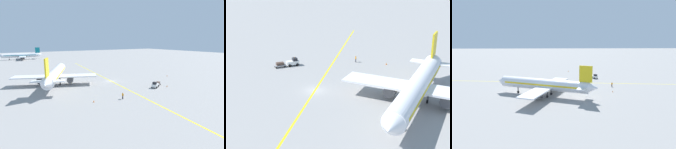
% 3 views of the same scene
% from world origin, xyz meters
% --- Properties ---
extents(ground_plane, '(400.00, 400.00, 0.00)m').
position_xyz_m(ground_plane, '(0.00, 0.00, 0.00)').
color(ground_plane, gray).
extents(apron_yellow_centreline, '(12.39, 119.44, 0.01)m').
position_xyz_m(apron_yellow_centreline, '(0.00, 0.00, 0.00)').
color(apron_yellow_centreline, yellow).
rests_on(apron_yellow_centreline, ground).
extents(airplane_at_gate, '(27.96, 34.14, 10.60)m').
position_xyz_m(airplane_at_gate, '(-19.25, 5.26, 3.71)').
color(airplane_at_gate, white).
rests_on(airplane_at_gate, ground).
extents(baggage_tug_white, '(3.35, 2.83, 2.11)m').
position_xyz_m(baggage_tug_white, '(7.80, -15.50, 0.90)').
color(baggage_tug_white, white).
rests_on(baggage_tug_white, ground).
extents(baggage_cart_trailing, '(2.95, 2.50, 1.24)m').
position_xyz_m(baggage_cart_trailing, '(10.67, -13.88, 0.76)').
color(baggage_cart_trailing, gray).
rests_on(baggage_cart_trailing, ground).
extents(ground_crew_worker, '(0.30, 0.57, 1.68)m').
position_xyz_m(ground_crew_worker, '(-7.67, -19.54, 0.91)').
color(ground_crew_worker, '#23232D').
rests_on(ground_crew_worker, ground).
extents(traffic_cone_near_nose, '(0.32, 0.32, 0.55)m').
position_xyz_m(traffic_cone_near_nose, '(25.63, -4.44, 0.28)').
color(traffic_cone_near_nose, orange).
rests_on(traffic_cone_near_nose, ground).
extents(traffic_cone_mid_apron, '(0.32, 0.32, 0.55)m').
position_xyz_m(traffic_cone_mid_apron, '(-15.40, -17.98, 0.28)').
color(traffic_cone_mid_apron, orange).
rests_on(traffic_cone_mid_apron, ground).
extents(traffic_cone_by_wingtip, '(0.32, 0.32, 0.55)m').
position_xyz_m(traffic_cone_by_wingtip, '(12.01, -16.81, 0.28)').
color(traffic_cone_by_wingtip, orange).
rests_on(traffic_cone_by_wingtip, ground).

